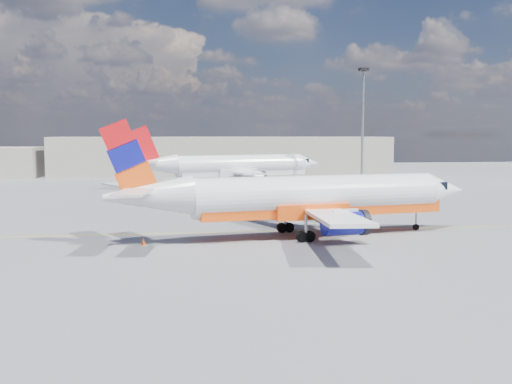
{
  "coord_description": "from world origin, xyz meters",
  "views": [
    {
      "loc": [
        -4.07,
        -45.99,
        8.48
      ],
      "look_at": [
        2.41,
        2.93,
        3.5
      ],
      "focal_mm": 40.0,
      "sensor_mm": 36.0,
      "label": 1
    }
  ],
  "objects": [
    {
      "name": "second_jet",
      "position": [
        4.62,
        46.27,
        3.3
      ],
      "size": [
        32.74,
        24.95,
        9.9
      ],
      "rotation": [
        0.0,
        0.0,
        0.28
      ],
      "color": "white",
      "rests_on": "ground"
    },
    {
      "name": "gse_tug",
      "position": [
        10.37,
        7.94,
        0.96
      ],
      "size": [
        2.86,
        1.77,
        2.03
      ],
      "rotation": [
        0.0,
        0.0,
        0.0
      ],
      "color": "black",
      "rests_on": "ground"
    },
    {
      "name": "terminal_main",
      "position": [
        5.0,
        75.0,
        4.0
      ],
      "size": [
        70.0,
        14.0,
        8.0
      ],
      "primitive_type": "cube",
      "color": "#B2AA99",
      "rests_on": "ground"
    },
    {
      "name": "taxi_line",
      "position": [
        0.0,
        3.0,
        0.01
      ],
      "size": [
        70.0,
        0.15,
        0.01
      ],
      "primitive_type": "cube",
      "color": "yellow",
      "rests_on": "ground"
    },
    {
      "name": "floodlight_mast",
      "position": [
        24.46,
        41.34,
        11.29
      ],
      "size": [
        1.37,
        1.37,
        18.83
      ],
      "color": "#96979E",
      "rests_on": "ground"
    },
    {
      "name": "main_jet",
      "position": [
        6.2,
        0.06,
        3.25
      ],
      "size": [
        32.27,
        25.05,
        9.74
      ],
      "rotation": [
        0.0,
        0.0,
        0.17
      ],
      "color": "white",
      "rests_on": "ground"
    },
    {
      "name": "traffic_cone",
      "position": [
        -6.96,
        -2.26,
        0.29
      ],
      "size": [
        0.43,
        0.43,
        0.6
      ],
      "color": "white",
      "rests_on": "ground"
    },
    {
      "name": "ground",
      "position": [
        0.0,
        0.0,
        0.0
      ],
      "size": [
        240.0,
        240.0,
        0.0
      ],
      "primitive_type": "plane",
      "color": "#58585D",
      "rests_on": "ground"
    }
  ]
}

